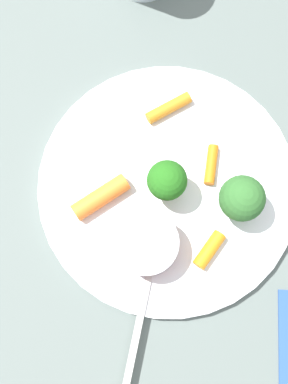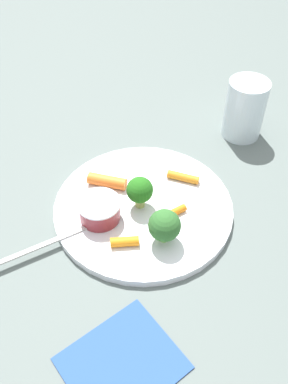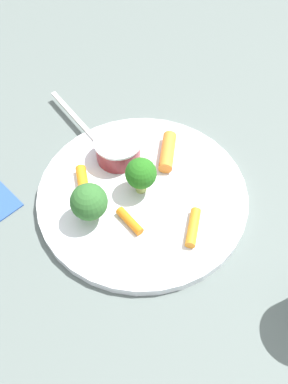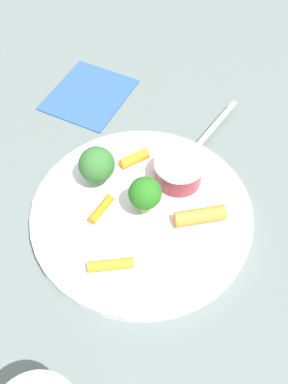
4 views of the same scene
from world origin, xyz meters
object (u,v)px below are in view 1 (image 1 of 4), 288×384
object	(u,v)px
carrot_stick_2	(101,197)
fork	(138,326)
broccoli_floret_0	(242,198)
carrot_stick_1	(169,108)
sauce_cup	(146,244)
carrot_stick_0	(209,250)
plate	(168,186)
carrot_stick_3	(211,165)
broccoli_floret_1	(166,180)

from	to	relation	value
carrot_stick_2	fork	xyz separation A→B (m)	(-0.09, -0.09, -0.01)
broccoli_floret_0	carrot_stick_1	world-z (taller)	broccoli_floret_0
carrot_stick_1	fork	world-z (taller)	carrot_stick_1
sauce_cup	carrot_stick_0	bearing A→B (deg)	-65.46
sauce_cup	carrot_stick_2	bearing A→B (deg)	72.11
plate	carrot_stick_2	bearing A→B (deg)	131.58
sauce_cup	broccoli_floret_0	size ratio (longest dim) A/B	1.15
carrot_stick_0	carrot_stick_2	distance (m)	0.12
carrot_stick_3	fork	size ratio (longest dim) A/B	0.25
broccoli_floret_1	carrot_stick_0	xyz separation A→B (m)	(-0.03, -0.07, -0.02)
plate	broccoli_floret_1	xyz separation A→B (m)	(-0.01, 0.00, 0.04)
carrot_stick_0	fork	xyz separation A→B (m)	(-0.09, 0.03, -0.01)
broccoli_floret_0	carrot_stick_2	bearing A→B (deg)	116.01
carrot_stick_0	carrot_stick_1	size ratio (longest dim) A/B	0.77
sauce_cup	broccoli_floret_1	bearing A→B (deg)	10.69
sauce_cup	carrot_stick_0	distance (m)	0.06
sauce_cup	plate	bearing A→B (deg)	9.09
sauce_cup	carrot_stick_1	distance (m)	0.14
broccoli_floret_1	carrot_stick_3	distance (m)	0.06
carrot_stick_2	fork	bearing A→B (deg)	-134.27
broccoli_floret_1	carrot_stick_2	world-z (taller)	broccoli_floret_1
carrot_stick_2	carrot_stick_3	distance (m)	0.11
carrot_stick_0	fork	distance (m)	0.10
sauce_cup	carrot_stick_1	world-z (taller)	sauce_cup
sauce_cup	broccoli_floret_1	size ratio (longest dim) A/B	1.18
carrot_stick_0	carrot_stick_1	distance (m)	0.15
sauce_cup	fork	distance (m)	0.08
carrot_stick_3	fork	world-z (taller)	carrot_stick_3
broccoli_floret_0	fork	distance (m)	0.15
sauce_cup	broccoli_floret_0	distance (m)	0.10
carrot_stick_0	carrot_stick_1	bearing A→B (deg)	42.91
broccoli_floret_0	carrot_stick_3	bearing A→B (deg)	58.87
broccoli_floret_0	carrot_stick_0	xyz separation A→B (m)	(-0.05, 0.00, -0.02)
carrot_stick_3	fork	distance (m)	0.17
broccoli_floret_0	fork	size ratio (longest dim) A/B	0.33
carrot_stick_0	carrot_stick_1	world-z (taller)	carrot_stick_0
broccoli_floret_1	fork	size ratio (longest dim) A/B	0.32
broccoli_floret_0	broccoli_floret_1	world-z (taller)	broccoli_floret_0
broccoli_floret_0	broccoli_floret_1	bearing A→B (deg)	104.73
sauce_cup	broccoli_floret_0	world-z (taller)	broccoli_floret_0
broccoli_floret_1	carrot_stick_0	bearing A→B (deg)	-117.55
plate	carrot_stick_1	world-z (taller)	carrot_stick_1
carrot_stick_2	broccoli_floret_0	bearing A→B (deg)	-63.99
carrot_stick_0	carrot_stick_3	xyz separation A→B (m)	(0.08, 0.04, -0.00)
carrot_stick_3	carrot_stick_0	bearing A→B (deg)	-154.66
carrot_stick_1	carrot_stick_3	size ratio (longest dim) A/B	1.22
sauce_cup	carrot_stick_3	bearing A→B (deg)	-10.30
fork	carrot_stick_3	bearing A→B (deg)	3.63
sauce_cup	fork	world-z (taller)	sauce_cup
broccoli_floret_1	fork	distance (m)	0.14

